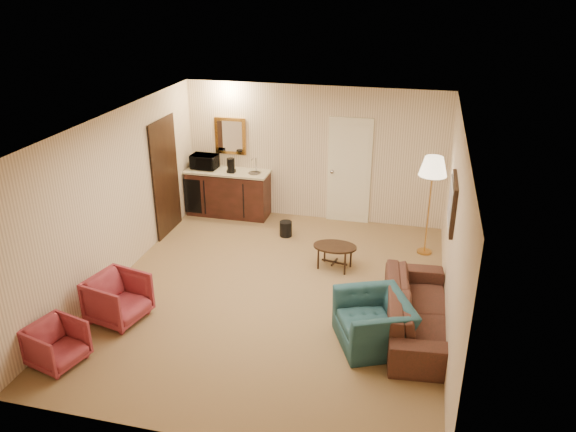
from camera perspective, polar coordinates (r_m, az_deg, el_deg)
name	(u,v)px	position (r m, az deg, el deg)	size (l,w,h in m)	color
ground	(273,293)	(8.60, -1.50, -7.80)	(6.00, 6.00, 0.00)	#98744D
room_walls	(279,169)	(8.57, -0.91, 4.78)	(5.02, 6.01, 2.61)	beige
wetbar_cabinet	(228,193)	(11.19, -6.07, 2.36)	(1.64, 0.58, 0.92)	#3D1913
sofa	(420,303)	(7.75, 13.23, -8.63)	(2.17, 0.63, 0.85)	black
teal_armchair	(374,315)	(7.39, 8.76, -9.88)	(0.99, 0.64, 0.87)	#214754
rose_chair_near	(118,296)	(8.16, -16.90, -7.83)	(0.71, 0.66, 0.73)	#9C333A
rose_chair_far	(56,342)	(7.59, -22.49, -11.78)	(0.59, 0.55, 0.61)	#9C333A
coffee_table	(335,257)	(9.21, 4.76, -4.15)	(0.71, 0.48, 0.41)	black
floor_lamp	(429,206)	(9.70, 14.14, 0.98)	(0.46, 0.46, 1.74)	#BD8A3F
waste_bin	(286,229)	(10.31, -0.23, -1.31)	(0.23, 0.23, 0.28)	black
microwave	(204,160)	(11.18, -8.50, 5.64)	(0.51, 0.28, 0.34)	black
coffee_maker	(231,165)	(10.90, -5.82, 5.14)	(0.15, 0.15, 0.28)	black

